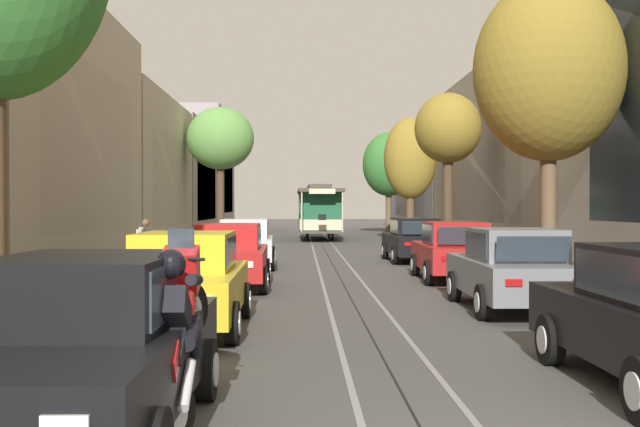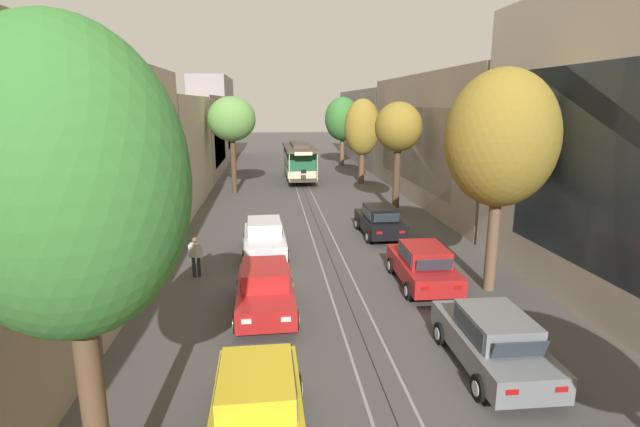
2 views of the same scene
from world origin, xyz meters
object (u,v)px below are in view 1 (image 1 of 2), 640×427
parked_car_yellow_second_left (184,281)px  cable_car_trolley (319,212)px  street_tree_kerb_right_far (388,165)px  parked_car_red_mid_left (229,256)px  motorcycle_with_rider (175,328)px  parked_car_red_mid_right (454,251)px  parked_car_black_fourth_right (414,240)px  parked_car_black_near_left (82,347)px  street_tree_kerb_right_second (548,71)px  fire_hydrant (583,289)px  street_tree_kerb_right_mid (448,130)px  street_tree_kerb_left_second (220,139)px  street_tree_kerb_right_fourth (410,159)px  parked_car_grey_second_right (513,269)px  pedestrian_on_left_pavement (146,244)px  parked_car_white_fourth_left (245,243)px

parked_car_yellow_second_left → cable_car_trolley: (2.98, 33.95, 0.86)m
street_tree_kerb_right_far → cable_car_trolley: street_tree_kerb_right_far is taller
parked_car_red_mid_left → motorcycle_with_rider: bearing=-86.8°
parked_car_red_mid_right → parked_car_black_fourth_right: 6.93m
parked_car_black_near_left → cable_car_trolley: size_ratio=0.48×
street_tree_kerb_right_second → fire_hydrant: size_ratio=9.47×
street_tree_kerb_right_mid → fire_hydrant: bearing=-92.8°
street_tree_kerb_left_second → street_tree_kerb_right_fourth: 11.13m
parked_car_black_near_left → parked_car_black_fourth_right: 21.54m
street_tree_kerb_left_second → cable_car_trolley: size_ratio=0.79×
parked_car_grey_second_right → motorcycle_with_rider: bearing=-123.4°
parked_car_black_near_left → street_tree_kerb_right_second: bearing=57.5°
motorcycle_with_rider → pedestrian_on_left_pavement: 15.90m
parked_car_red_mid_right → cable_car_trolley: size_ratio=0.48×
parked_car_grey_second_right → street_tree_kerb_right_second: street_tree_kerb_right_second is taller
parked_car_black_near_left → parked_car_black_fourth_right: size_ratio=1.00×
parked_car_yellow_second_left → street_tree_kerb_right_far: bearing=79.1°
parked_car_black_near_left → motorcycle_with_rider: size_ratio=2.35×
fire_hydrant → street_tree_kerb_right_far: bearing=88.6°
street_tree_kerb_right_far → parked_car_grey_second_right: bearing=-93.2°
street_tree_kerb_right_mid → pedestrian_on_left_pavement: (-10.81, -10.14, -4.33)m
parked_car_black_fourth_right → street_tree_kerb_right_far: (2.31, 28.17, 4.24)m
street_tree_kerb_right_second → street_tree_kerb_right_mid: bearing=90.8°
street_tree_kerb_right_fourth → fire_hydrant: (-0.88, -29.23, -4.29)m
parked_car_grey_second_right → street_tree_kerb_right_fourth: street_tree_kerb_right_fourth is taller
parked_car_white_fourth_left → motorcycle_with_rider: bearing=-87.7°
parked_car_white_fourth_left → motorcycle_with_rider: (0.74, -18.12, 0.15)m
parked_car_yellow_second_left → fire_hydrant: 7.60m
motorcycle_with_rider → pedestrian_on_left_pavement: size_ratio=1.14×
parked_car_black_fourth_right → street_tree_kerb_right_fourth: street_tree_kerb_right_fourth is taller
street_tree_kerb_left_second → street_tree_kerb_right_second: size_ratio=0.91×
parked_car_red_mid_left → parked_car_black_fourth_right: same height
parked_car_yellow_second_left → motorcycle_with_rider: size_ratio=2.35×
street_tree_kerb_left_second → street_tree_kerb_right_fourth: (10.57, 3.38, -0.82)m
street_tree_kerb_left_second → street_tree_kerb_right_mid: 13.22m
cable_car_trolley → fire_hydrant: 32.19m
parked_car_black_fourth_right → parked_car_red_mid_right: bearing=-89.6°
parked_car_grey_second_right → street_tree_kerb_right_fourth: bearing=85.7°
street_tree_kerb_right_fourth → street_tree_kerb_right_mid: bearing=-90.1°
parked_car_red_mid_left → fire_hydrant: 8.32m
parked_car_white_fourth_left → street_tree_kerb_right_far: bearing=75.0°
parked_car_red_mid_left → street_tree_kerb_right_fourth: street_tree_kerb_right_fourth is taller
parked_car_yellow_second_left → parked_car_red_mid_right: size_ratio=1.00×
street_tree_kerb_right_far → street_tree_kerb_right_mid: bearing=-90.3°
parked_car_red_mid_right → cable_car_trolley: (-3.05, 25.95, 0.86)m
street_tree_kerb_right_mid → street_tree_kerb_right_fourth: size_ratio=0.96×
parked_car_yellow_second_left → street_tree_kerb_right_fourth: street_tree_kerb_right_fourth is taller
parked_car_black_near_left → motorcycle_with_rider: motorcycle_with_rider is taller
parked_car_black_fourth_right → fire_hydrant: bearing=-84.1°
cable_car_trolley → street_tree_kerb_right_mid: bearing=-69.6°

